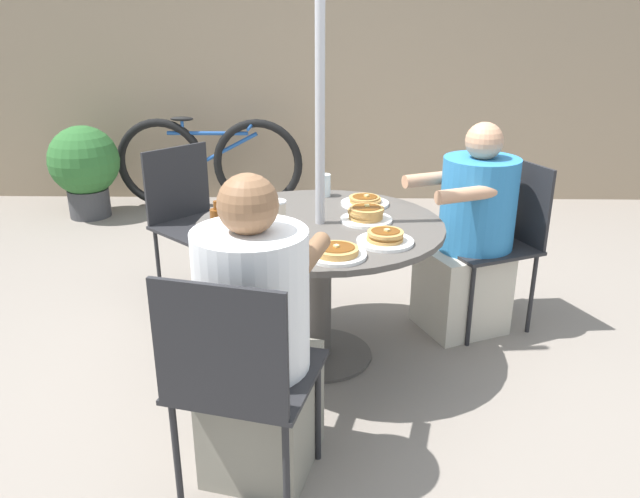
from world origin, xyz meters
The scene contains 19 objects.
ground_plane centered at (0.00, 0.00, 0.00)m, with size 12.00×12.00×0.00m, color gray.
back_fence centered at (0.00, 2.90, 0.88)m, with size 10.00×0.06×1.76m, color gray.
patio_table centered at (0.00, 0.00, 0.59)m, with size 1.17×1.17×0.72m.
umbrella_pole centered at (0.00, 0.00, 1.16)m, with size 0.04×0.04×2.32m, color #ADADB2.
patio_chair_north centered at (-0.77, 0.71, 0.53)m, with size 0.65×0.65×0.91m.
patio_chair_east centered at (-0.25, -1.02, 0.53)m, with size 0.56×0.56×0.91m.
diner_east centered at (-0.21, -0.84, 0.53)m, with size 0.48×0.56×1.17m.
patio_chair_south centered at (0.96, 0.41, 0.53)m, with size 0.61×0.61×0.91m.
diner_south centered at (0.79, 0.34, 0.51)m, with size 0.61×0.55×1.13m.
pancake_plate_a centered at (0.29, -0.27, 0.74)m, with size 0.25×0.25×0.07m.
pancake_plate_b centered at (0.22, 0.30, 0.73)m, with size 0.25×0.25×0.06m.
pancake_plate_c centered at (0.22, 0.03, 0.75)m, with size 0.25×0.25×0.08m.
pancake_plate_d centered at (0.08, -0.43, 0.73)m, with size 0.25×0.25×0.05m.
syrup_bottle centered at (-0.47, -0.09, 0.77)m, with size 0.08×0.06×0.13m.
coffee_cup centered at (-0.21, 0.01, 0.77)m, with size 0.09×0.09×0.11m.
drinking_glass_a centered at (-0.30, 0.01, 0.77)m, with size 0.07×0.07×0.11m, color silver.
drinking_glass_b centered at (0.01, 0.46, 0.78)m, with size 0.07×0.07×0.12m, color silver.
bicycle centered at (-1.02, 2.58, 0.40)m, with size 1.64×0.44×0.80m.
potted_shrub centered at (-2.01, 2.28, 0.44)m, with size 0.58×0.58×0.77m.
Camera 1 is at (0.06, -2.79, 1.65)m, focal length 35.00 mm.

